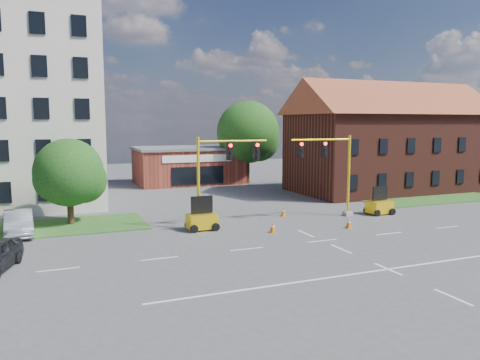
{
  "coord_description": "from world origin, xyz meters",
  "views": [
    {
      "loc": [
        -15.05,
        -23.86,
        7.12
      ],
      "look_at": [
        -1.37,
        10.0,
        2.66
      ],
      "focal_mm": 35.0,
      "sensor_mm": 36.0,
      "label": 1
    }
  ],
  "objects_px": {
    "trailer_west": "(202,220)",
    "pickup_white": "(342,186)",
    "signal_mast_west": "(221,170)",
    "signal_mast_east": "(331,166)",
    "trailer_east": "(380,206)"
  },
  "relations": [
    {
      "from": "trailer_west",
      "to": "pickup_white",
      "type": "xyz_separation_m",
      "value": [
        18.18,
        10.43,
        0.04
      ]
    },
    {
      "from": "signal_mast_west",
      "to": "pickup_white",
      "type": "xyz_separation_m",
      "value": [
        16.62,
        10.0,
        -3.19
      ]
    },
    {
      "from": "trailer_west",
      "to": "signal_mast_west",
      "type": "bearing_deg",
      "value": 14.46
    },
    {
      "from": "signal_mast_west",
      "to": "signal_mast_east",
      "type": "height_order",
      "value": "same"
    },
    {
      "from": "trailer_west",
      "to": "trailer_east",
      "type": "height_order",
      "value": "trailer_west"
    },
    {
      "from": "pickup_white",
      "to": "signal_mast_east",
      "type": "bearing_deg",
      "value": 164.49
    },
    {
      "from": "signal_mast_west",
      "to": "signal_mast_east",
      "type": "bearing_deg",
      "value": 0.0
    },
    {
      "from": "signal_mast_east",
      "to": "trailer_west",
      "type": "distance_m",
      "value": 10.78
    },
    {
      "from": "trailer_west",
      "to": "signal_mast_east",
      "type": "bearing_deg",
      "value": 1.44
    },
    {
      "from": "signal_mast_east",
      "to": "pickup_white",
      "type": "xyz_separation_m",
      "value": [
        7.91,
        10.0,
        -3.19
      ]
    },
    {
      "from": "signal_mast_west",
      "to": "pickup_white",
      "type": "bearing_deg",
      "value": 31.04
    },
    {
      "from": "trailer_west",
      "to": "pickup_white",
      "type": "distance_m",
      "value": 20.96
    },
    {
      "from": "trailer_west",
      "to": "trailer_east",
      "type": "relative_size",
      "value": 1.03
    },
    {
      "from": "trailer_east",
      "to": "trailer_west",
      "type": "bearing_deg",
      "value": 173.94
    },
    {
      "from": "signal_mast_west",
      "to": "trailer_east",
      "type": "height_order",
      "value": "signal_mast_west"
    }
  ]
}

